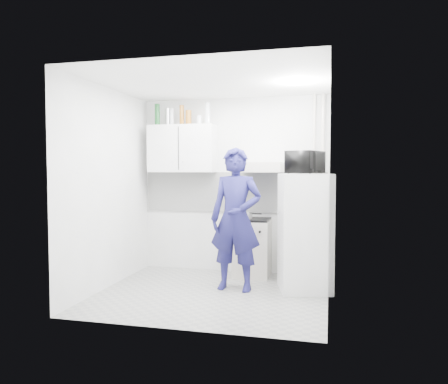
# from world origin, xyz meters

# --- Properties ---
(floor) EXTENTS (2.80, 2.80, 0.00)m
(floor) POSITION_xyz_m (0.00, 0.00, 0.00)
(floor) COLOR gray
(floor) RESTS_ON ground
(ceiling) EXTENTS (2.80, 2.80, 0.00)m
(ceiling) POSITION_xyz_m (0.00, 0.00, 2.60)
(ceiling) COLOR white
(ceiling) RESTS_ON wall_back
(wall_back) EXTENTS (2.80, 0.00, 2.80)m
(wall_back) POSITION_xyz_m (0.00, 1.25, 1.30)
(wall_back) COLOR silver
(wall_back) RESTS_ON floor
(wall_left) EXTENTS (0.00, 2.60, 2.60)m
(wall_left) POSITION_xyz_m (-1.40, 0.00, 1.30)
(wall_left) COLOR silver
(wall_left) RESTS_ON floor
(wall_right) EXTENTS (0.00, 2.60, 2.60)m
(wall_right) POSITION_xyz_m (1.40, 0.00, 1.30)
(wall_right) COLOR silver
(wall_right) RESTS_ON floor
(person) EXTENTS (0.69, 0.48, 1.82)m
(person) POSITION_xyz_m (0.24, 0.26, 0.91)
(person) COLOR #18174B
(person) RESTS_ON floor
(stove) EXTENTS (0.50, 0.50, 0.81)m
(stove) POSITION_xyz_m (0.33, 1.00, 0.40)
(stove) COLOR beige
(stove) RESTS_ON floor
(fridge) EXTENTS (0.75, 0.75, 1.49)m
(fridge) POSITION_xyz_m (1.10, 0.44, 0.74)
(fridge) COLOR white
(fridge) RESTS_ON floor
(stove_top) EXTENTS (0.48, 0.48, 0.03)m
(stove_top) POSITION_xyz_m (0.33, 1.00, 0.82)
(stove_top) COLOR black
(stove_top) RESTS_ON stove
(saucepan) EXTENTS (0.17, 0.17, 0.09)m
(saucepan) POSITION_xyz_m (0.25, 0.95, 0.88)
(saucepan) COLOR silver
(saucepan) RESTS_ON stove_top
(microwave) EXTENTS (0.60, 0.49, 0.29)m
(microwave) POSITION_xyz_m (1.10, 0.44, 1.63)
(microwave) COLOR black
(microwave) RESTS_ON fridge
(bottle_a) EXTENTS (0.08, 0.08, 0.33)m
(bottle_a) POSITION_xyz_m (-1.15, 1.07, 2.36)
(bottle_a) COLOR #144C1E
(bottle_a) RESTS_ON upper_cabinet
(bottle_b) EXTENTS (0.07, 0.07, 0.26)m
(bottle_b) POSITION_xyz_m (-0.98, 1.07, 2.33)
(bottle_b) COLOR silver
(bottle_b) RESTS_ON upper_cabinet
(bottle_c) EXTENTS (0.06, 0.06, 0.25)m
(bottle_c) POSITION_xyz_m (-0.92, 1.07, 2.32)
(bottle_c) COLOR #B2B7BC
(bottle_c) RESTS_ON upper_cabinet
(bottle_d) EXTENTS (0.07, 0.07, 0.30)m
(bottle_d) POSITION_xyz_m (-0.76, 1.07, 2.35)
(bottle_d) COLOR brown
(bottle_d) RESTS_ON upper_cabinet
(canister_a) EXTENTS (0.09, 0.09, 0.22)m
(canister_a) POSITION_xyz_m (-0.65, 1.07, 2.31)
(canister_a) COLOR brown
(canister_a) RESTS_ON upper_cabinet
(canister_b) EXTENTS (0.07, 0.07, 0.14)m
(canister_b) POSITION_xyz_m (-0.49, 1.07, 2.27)
(canister_b) COLOR #B2B7BC
(canister_b) RESTS_ON upper_cabinet
(bottle_e) EXTENTS (0.08, 0.08, 0.32)m
(bottle_e) POSITION_xyz_m (-0.36, 1.07, 2.36)
(bottle_e) COLOR #B2B7BC
(bottle_e) RESTS_ON upper_cabinet
(upper_cabinet) EXTENTS (1.00, 0.35, 0.70)m
(upper_cabinet) POSITION_xyz_m (-0.75, 1.07, 1.85)
(upper_cabinet) COLOR white
(upper_cabinet) RESTS_ON wall_back
(range_hood) EXTENTS (0.60, 0.50, 0.14)m
(range_hood) POSITION_xyz_m (0.45, 1.00, 1.57)
(range_hood) COLOR beige
(range_hood) RESTS_ON wall_back
(backsplash) EXTENTS (2.74, 0.03, 0.60)m
(backsplash) POSITION_xyz_m (0.00, 1.24, 1.20)
(backsplash) COLOR white
(backsplash) RESTS_ON wall_back
(pipe_a) EXTENTS (0.05, 0.05, 2.60)m
(pipe_a) POSITION_xyz_m (1.30, 1.17, 1.30)
(pipe_a) COLOR beige
(pipe_a) RESTS_ON floor
(pipe_b) EXTENTS (0.04, 0.04, 2.60)m
(pipe_b) POSITION_xyz_m (1.18, 1.17, 1.30)
(pipe_b) COLOR beige
(pipe_b) RESTS_ON floor
(ceiling_spot_fixture) EXTENTS (0.10, 0.10, 0.02)m
(ceiling_spot_fixture) POSITION_xyz_m (1.00, 0.20, 2.57)
(ceiling_spot_fixture) COLOR white
(ceiling_spot_fixture) RESTS_ON ceiling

